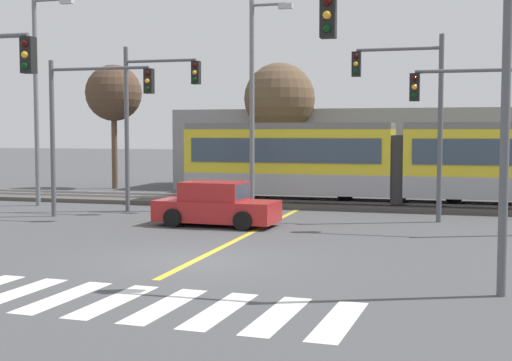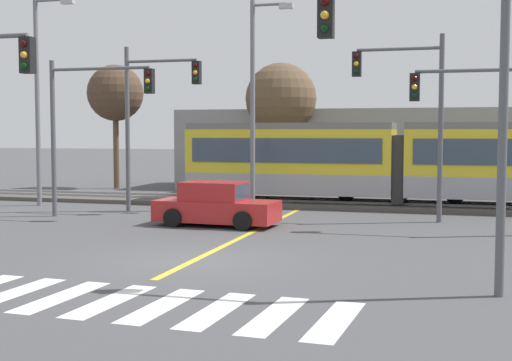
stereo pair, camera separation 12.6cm
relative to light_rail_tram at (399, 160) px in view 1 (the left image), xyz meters
The scene contains 24 objects.
ground_plane 14.75m from the light_rail_tram, 105.74° to the right, with size 200.00×200.00×0.00m, color #474749.
track_bed 4.42m from the light_rail_tram, behind, with size 120.00×4.00×0.18m, color #4C4742.
rail_near 4.42m from the light_rail_tram, 169.78° to the right, with size 120.00×0.08×0.10m, color #939399.
rail_far 4.42m from the light_rail_tram, 169.61° to the left, with size 120.00×0.08×0.10m, color #939399.
light_rail_tram is the anchor object (origin of this frame).
crosswalk_stripe_2 19.47m from the light_rail_tram, 108.55° to the right, with size 0.56×2.80×0.01m, color silver.
crosswalk_stripe_3 19.20m from the light_rail_tram, 105.37° to the right, with size 0.56×2.80×0.01m, color silver.
crosswalk_stripe_4 18.99m from the light_rail_tram, 102.11° to the right, with size 0.56×2.80×0.01m, color silver.
crosswalk_stripe_5 18.85m from the light_rail_tram, 98.79° to the right, with size 0.56×2.80×0.01m, color silver.
crosswalk_stripe_6 18.76m from the light_rail_tram, 95.42° to the right, with size 0.56×2.80×0.01m, color silver.
crosswalk_stripe_7 18.75m from the light_rail_tram, 92.04° to the right, with size 0.56×2.80×0.01m, color silver.
crosswalk_stripe_8 18.79m from the light_rail_tram, 88.67° to the right, with size 0.56×2.80×0.01m, color silver.
lane_centre_line 10.25m from the light_rail_tram, 113.23° to the right, with size 0.20×14.47×0.01m, color gold.
sedan_crossing 9.52m from the light_rail_tram, 126.43° to the right, with size 4.28×2.09×1.52m.
traffic_light_far_left 10.68m from the light_rail_tram, 155.63° to the right, with size 3.25×0.38×6.63m.
traffic_light_far_right 5.12m from the light_rail_tram, 80.43° to the right, with size 3.25×0.38×6.67m.
traffic_light_mid_right 7.92m from the light_rail_tram, 63.25° to the right, with size 4.25×0.38×5.59m.
traffic_light_mid_left 13.03m from the light_rail_tram, 148.52° to the right, with size 4.25×0.38×5.92m.
traffic_light_near_right 16.28m from the light_rail_tram, 82.72° to the right, with size 3.75×0.38×6.56m.
street_lamp_west 15.75m from the light_rail_tram, 167.14° to the right, with size 1.96×0.28×9.03m.
street_lamp_centre 6.75m from the light_rail_tram, 155.73° to the right, with size 1.79×0.28×8.55m.
bare_tree_far_west 17.56m from the light_rail_tram, 160.29° to the left, with size 3.16×3.16×6.96m.
bare_tree_west 9.24m from the light_rail_tram, 139.10° to the left, with size 3.73×3.73×6.82m.
building_backdrop_far 9.32m from the light_rail_tram, 104.64° to the left, with size 20.88×6.00×4.42m, color gray.
Camera 1 is at (6.29, -16.63, 3.27)m, focal length 50.00 mm.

